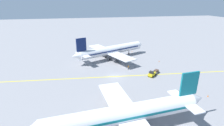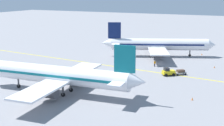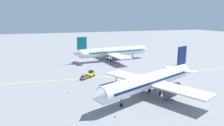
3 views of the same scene
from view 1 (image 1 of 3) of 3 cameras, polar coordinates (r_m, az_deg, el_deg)
The scene contains 10 objects.
ground_plane at distance 58.03m, azimuth 1.10°, elevation -4.43°, with size 400.00×400.00×0.00m, color gray.
apron_yellow_centreline at distance 58.02m, azimuth 1.10°, elevation -4.42°, with size 0.40×120.00×0.01m, color yellow.
airplane_at_gate at distance 34.30m, azimuth 4.53°, elevation -16.32°, with size 28.35×35.55×10.60m.
airplane_adjacent_stand at distance 74.33m, azimuth -0.33°, elevation 4.16°, with size 27.79×33.82×10.60m.
baggage_tug_white at distance 59.23m, azimuth 12.90°, elevation -3.48°, with size 3.09×3.26×2.11m.
baggage_cart_trailing at distance 62.09m, azimuth 14.20°, elevation -2.62°, with size 2.75×2.89×1.24m.
ground_crew_worker at distance 63.60m, azimuth 5.36°, elevation -1.37°, with size 0.48×0.39×1.68m.
traffic_cone_near_nose at distance 52.87m, azimuth 28.84°, elevation -9.37°, with size 0.32×0.32×0.55m, color orange.
traffic_cone_mid_apron at distance 73.99m, azimuth 15.13°, elevation 0.58°, with size 0.32×0.32×0.55m, color orange.
traffic_cone_by_wingtip at distance 85.87m, azimuth 6.59°, elevation 3.83°, with size 0.32×0.32×0.55m, color orange.
Camera 1 is at (-51.46, 11.99, 23.99)m, focal length 28.00 mm.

